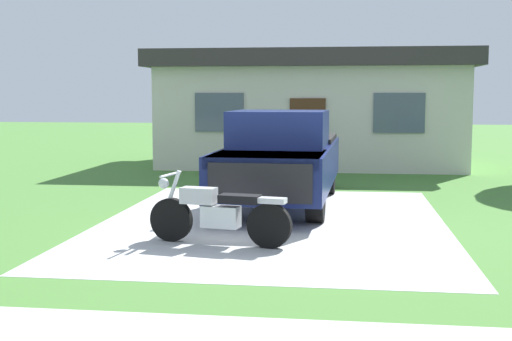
# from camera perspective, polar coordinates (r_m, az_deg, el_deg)

# --- Properties ---
(ground_plane) EXTENTS (80.00, 80.00, 0.00)m
(ground_plane) POSITION_cam_1_polar(r_m,az_deg,el_deg) (11.95, 1.41, -4.33)
(ground_plane) COLOR #477A34
(driveway_pad) EXTENTS (5.90, 7.94, 0.01)m
(driveway_pad) POSITION_cam_1_polar(r_m,az_deg,el_deg) (11.95, 1.41, -4.32)
(driveway_pad) COLOR #B8B8B8
(driveway_pad) RESTS_ON ground
(motorcycle) EXTENTS (2.19, 0.77, 1.09)m
(motorcycle) POSITION_cam_1_polar(r_m,az_deg,el_deg) (10.15, -3.16, -3.55)
(motorcycle) COLOR black
(motorcycle) RESTS_ON ground
(pickup_truck) EXTENTS (2.20, 5.69, 1.90)m
(pickup_truck) POSITION_cam_1_polar(r_m,az_deg,el_deg) (13.77, 2.19, 1.09)
(pickup_truck) COLOR black
(pickup_truck) RESTS_ON ground
(neighbor_house) EXTENTS (9.60, 5.60, 3.50)m
(neighbor_house) POSITION_cam_1_polar(r_m,az_deg,el_deg) (21.86, 4.68, 5.23)
(neighbor_house) COLOR beige
(neighbor_house) RESTS_ON ground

